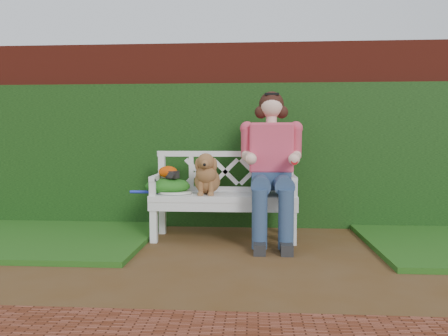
{
  "coord_description": "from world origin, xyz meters",
  "views": [
    {
      "loc": [
        -0.03,
        -3.54,
        1.07
      ],
      "look_at": [
        -0.34,
        0.99,
        0.75
      ],
      "focal_mm": 35.0,
      "sensor_mm": 36.0,
      "label": 1
    }
  ],
  "objects": [
    {
      "name": "camera_item",
      "position": [
        -0.88,
        0.96,
        0.68
      ],
      "size": [
        0.14,
        0.12,
        0.08
      ],
      "primitive_type": "cube",
      "rotation": [
        0.0,
        0.0,
        -0.34
      ],
      "color": "black",
      "rests_on": "green_bag"
    },
    {
      "name": "garden_bench",
      "position": [
        -0.34,
        0.99,
        0.24
      ],
      "size": [
        1.64,
        0.79,
        0.48
      ],
      "primitive_type": null,
      "rotation": [
        0.0,
        0.0,
        0.12
      ],
      "color": "white",
      "rests_on": "ground"
    },
    {
      "name": "seated_woman",
      "position": [
        0.15,
        0.97,
        0.79
      ],
      "size": [
        0.78,
        0.97,
        1.59
      ],
      "primitive_type": null,
      "rotation": [
        0.0,
        0.0,
        -0.13
      ],
      "color": "#F32F4C",
      "rests_on": "ground"
    },
    {
      "name": "tennis_racket",
      "position": [
        -0.89,
        0.94,
        0.5
      ],
      "size": [
        0.74,
        0.46,
        0.03
      ],
      "primitive_type": null,
      "rotation": [
        0.0,
        0.0,
        0.27
      ],
      "color": "silver",
      "rests_on": "garden_bench"
    },
    {
      "name": "grass_left",
      "position": [
        -2.4,
        0.9,
        0.03
      ],
      "size": [
        2.6,
        2.0,
        0.05
      ],
      "primitive_type": "cube",
      "color": "#23591B",
      "rests_on": "ground"
    },
    {
      "name": "ground",
      "position": [
        0.0,
        0.0,
        0.0
      ],
      "size": [
        60.0,
        60.0,
        0.0
      ],
      "primitive_type": "plane",
      "color": "#4F3115"
    },
    {
      "name": "green_bag",
      "position": [
        -0.94,
        0.99,
        0.56
      ],
      "size": [
        0.56,
        0.49,
        0.16
      ],
      "primitive_type": null,
      "rotation": [
        0.0,
        0.0,
        0.3
      ],
      "color": "green",
      "rests_on": "garden_bench"
    },
    {
      "name": "baseball_glove",
      "position": [
        -0.93,
        0.99,
        0.7
      ],
      "size": [
        0.24,
        0.2,
        0.13
      ],
      "primitive_type": "ellipsoid",
      "rotation": [
        0.0,
        0.0,
        -0.31
      ],
      "color": "#C94105",
      "rests_on": "green_bag"
    },
    {
      "name": "dog",
      "position": [
        -0.51,
        0.94,
        0.7
      ],
      "size": [
        0.38,
        0.46,
        0.43
      ],
      "primitive_type": null,
      "rotation": [
        0.0,
        0.0,
        -0.27
      ],
      "color": "#B48336",
      "rests_on": "garden_bench"
    },
    {
      "name": "brick_wall",
      "position": [
        0.0,
        1.9,
        1.1
      ],
      "size": [
        10.0,
        0.3,
        2.2
      ],
      "primitive_type": "cube",
      "color": "maroon",
      "rests_on": "ground"
    },
    {
      "name": "ivy_hedge",
      "position": [
        0.0,
        1.68,
        0.85
      ],
      "size": [
        10.0,
        0.18,
        1.7
      ],
      "primitive_type": "cube",
      "color": "#255A19",
      "rests_on": "ground"
    }
  ]
}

